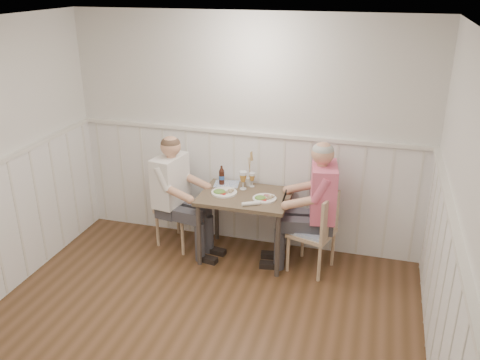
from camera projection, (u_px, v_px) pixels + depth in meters
The scene contains 15 objects.
room_shell at pixel (162, 196), 3.51m from camera, with size 4.04×4.54×2.60m.
wainscot at pixel (200, 251), 4.44m from camera, with size 4.00×4.49×1.34m.
dining_table at pixel (245, 203), 5.45m from camera, with size 0.96×0.70×0.75m.
chair_right at pixel (317, 230), 5.26m from camera, with size 0.52×0.52×0.88m.
chair_left at pixel (175, 204), 5.81m from camera, with size 0.54×0.54×0.91m.
man_in_pink at pixel (317, 216), 5.29m from camera, with size 0.71×0.50×1.43m.
diner_cream at pixel (175, 203), 5.63m from camera, with size 0.69×0.48×1.38m.
plate_man at pixel (264, 198), 5.30m from camera, with size 0.25×0.25×0.06m.
plate_diner at pixel (223, 192), 5.44m from camera, with size 0.28×0.28×0.07m.
beer_glass_a at pixel (252, 177), 5.59m from camera, with size 0.06×0.06×0.16m.
beer_glass_b at pixel (243, 177), 5.51m from camera, with size 0.08×0.08×0.21m.
beer_bottle at pixel (222, 176), 5.65m from camera, with size 0.06×0.06×0.22m.
rolled_napkin at pixel (251, 204), 5.16m from camera, with size 0.18×0.12×0.04m.
grass_vase at pixel (249, 170), 5.58m from camera, with size 0.05×0.05×0.43m.
gingham_mat at pixel (227, 184), 5.69m from camera, with size 0.30×0.26×0.01m.
Camera 1 is at (1.40, -2.94, 2.95)m, focal length 38.00 mm.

